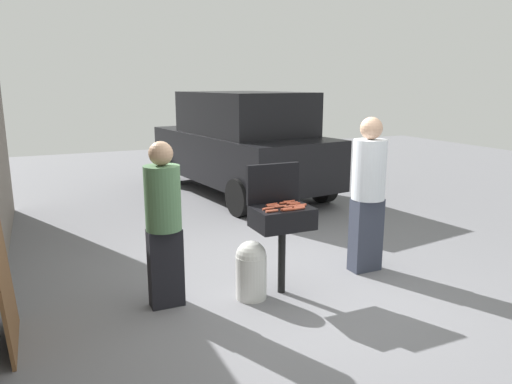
% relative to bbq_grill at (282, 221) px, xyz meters
% --- Properties ---
extents(ground_plane, '(24.00, 24.00, 0.00)m').
position_rel_bbq_grill_xyz_m(ground_plane, '(0.09, -0.03, -0.79)').
color(ground_plane, slate).
extents(bbq_grill, '(0.60, 0.44, 0.94)m').
position_rel_bbq_grill_xyz_m(bbq_grill, '(0.00, 0.00, 0.00)').
color(bbq_grill, black).
rests_on(bbq_grill, ground).
extents(grill_lid_open, '(0.60, 0.05, 0.42)m').
position_rel_bbq_grill_xyz_m(grill_lid_open, '(0.00, 0.22, 0.35)').
color(grill_lid_open, black).
rests_on(grill_lid_open, bbq_grill).
extents(hot_dog_0, '(0.13, 0.04, 0.03)m').
position_rel_bbq_grill_xyz_m(hot_dog_0, '(-0.08, 0.05, 0.16)').
color(hot_dog_0, '#B74C33').
rests_on(hot_dog_0, bbq_grill).
extents(hot_dog_1, '(0.13, 0.03, 0.03)m').
position_rel_bbq_grill_xyz_m(hot_dog_1, '(0.19, -0.05, 0.16)').
color(hot_dog_1, '#B74C33').
rests_on(hot_dog_1, bbq_grill).
extents(hot_dog_2, '(0.13, 0.04, 0.03)m').
position_rel_bbq_grill_xyz_m(hot_dog_2, '(-0.07, 0.10, 0.16)').
color(hot_dog_2, '#AD4228').
rests_on(hot_dog_2, bbq_grill).
extents(hot_dog_3, '(0.13, 0.03, 0.03)m').
position_rel_bbq_grill_xyz_m(hot_dog_3, '(0.15, 0.07, 0.16)').
color(hot_dog_3, '#B74C33').
rests_on(hot_dog_3, bbq_grill).
extents(hot_dog_4, '(0.13, 0.03, 0.03)m').
position_rel_bbq_grill_xyz_m(hot_dog_4, '(0.15, 0.14, 0.16)').
color(hot_dog_4, '#AD4228').
rests_on(hot_dog_4, bbq_grill).
extents(hot_dog_5, '(0.13, 0.03, 0.03)m').
position_rel_bbq_grill_xyz_m(hot_dog_5, '(0.06, -0.05, 0.16)').
color(hot_dog_5, '#C6593D').
rests_on(hot_dog_5, bbq_grill).
extents(hot_dog_6, '(0.13, 0.04, 0.03)m').
position_rel_bbq_grill_xyz_m(hot_dog_6, '(-0.01, -0.15, 0.16)').
color(hot_dog_6, '#AD4228').
rests_on(hot_dog_6, bbq_grill).
extents(hot_dog_7, '(0.13, 0.04, 0.03)m').
position_rel_bbq_grill_xyz_m(hot_dog_7, '(0.15, 0.02, 0.16)').
color(hot_dog_7, '#AD4228').
rests_on(hot_dog_7, bbq_grill).
extents(hot_dog_8, '(0.13, 0.04, 0.03)m').
position_rel_bbq_grill_xyz_m(hot_dog_8, '(-0.03, -0.01, 0.16)').
color(hot_dog_8, '#C6593D').
rests_on(hot_dog_8, bbq_grill).
extents(hot_dog_9, '(0.13, 0.03, 0.03)m').
position_rel_bbq_grill_xyz_m(hot_dog_9, '(-0.02, -0.12, 0.16)').
color(hot_dog_9, '#C6593D').
rests_on(hot_dog_9, bbq_grill).
extents(hot_dog_10, '(0.13, 0.03, 0.03)m').
position_rel_bbq_grill_xyz_m(hot_dog_10, '(-0.19, -0.13, 0.16)').
color(hot_dog_10, '#C6593D').
rests_on(hot_dog_10, bbq_grill).
extents(hot_dog_11, '(0.13, 0.04, 0.03)m').
position_rel_bbq_grill_xyz_m(hot_dog_11, '(-0.17, -0.03, 0.16)').
color(hot_dog_11, '#C6593D').
rests_on(hot_dog_11, bbq_grill).
extents(hot_dog_12, '(0.13, 0.03, 0.03)m').
position_rel_bbq_grill_xyz_m(hot_dog_12, '(0.13, -0.12, 0.16)').
color(hot_dog_12, '#B74C33').
rests_on(hot_dog_12, bbq_grill).
extents(hot_dog_13, '(0.13, 0.04, 0.03)m').
position_rel_bbq_grill_xyz_m(hot_dog_13, '(0.11, -0.15, 0.16)').
color(hot_dog_13, '#C6593D').
rests_on(hot_dog_13, bbq_grill).
extents(hot_dog_14, '(0.13, 0.03, 0.03)m').
position_rel_bbq_grill_xyz_m(hot_dog_14, '(0.09, 0.11, 0.16)').
color(hot_dog_14, '#AD4228').
rests_on(hot_dog_14, bbq_grill).
extents(hot_dog_15, '(0.13, 0.04, 0.03)m').
position_rel_bbq_grill_xyz_m(hot_dog_15, '(0.15, -0.09, 0.16)').
color(hot_dog_15, '#C6593D').
rests_on(hot_dog_15, bbq_grill).
extents(propane_tank, '(0.32, 0.32, 0.62)m').
position_rel_bbq_grill_xyz_m(propane_tank, '(-0.35, 0.00, -0.47)').
color(propane_tank, silver).
rests_on(propane_tank, ground).
extents(person_left, '(0.35, 0.35, 1.65)m').
position_rel_bbq_grill_xyz_m(person_left, '(-1.19, 0.20, 0.11)').
color(person_left, black).
rests_on(person_left, ground).
extents(person_right, '(0.38, 0.38, 1.81)m').
position_rel_bbq_grill_xyz_m(person_right, '(1.19, 0.15, 0.19)').
color(person_right, '#333847').
rests_on(person_right, ground).
extents(parked_minivan, '(2.51, 4.62, 2.02)m').
position_rel_bbq_grill_xyz_m(parked_minivan, '(1.45, 4.56, 0.23)').
color(parked_minivan, black).
rests_on(parked_minivan, ground).
extents(leaning_board, '(0.10, 0.90, 1.23)m').
position_rel_bbq_grill_xyz_m(leaning_board, '(-2.59, 0.00, -0.18)').
color(leaning_board, brown).
rests_on(leaning_board, ground).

